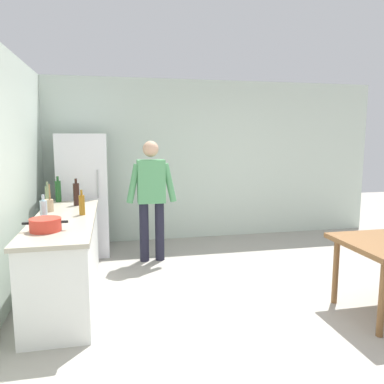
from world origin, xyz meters
TOP-DOWN VIEW (x-y plane):
  - ground_plane at (0.00, 0.00)m, footprint 14.00×14.00m
  - wall_back at (0.00, 3.00)m, footprint 6.40×0.12m
  - kitchen_counter at (-2.00, 0.80)m, footprint 0.64×2.20m
  - refrigerator at (-1.90, 2.40)m, footprint 0.70×0.67m
  - person at (-0.95, 1.85)m, footprint 0.70×0.22m
  - cooking_pot at (-2.09, 0.22)m, footprint 0.40×0.28m
  - utensil_jar at (-2.21, 1.17)m, footprint 0.11×0.11m
  - bottle_water_clear at (-2.15, 0.48)m, footprint 0.07×0.07m
  - bottle_vinegar_tall at (-2.25, 1.41)m, footprint 0.06×0.06m
  - bottle_wine_green at (-2.19, 1.83)m, footprint 0.08×0.08m
  - bottle_oil_amber at (-1.82, 0.89)m, footprint 0.06×0.06m
  - bottle_wine_dark at (-1.93, 1.51)m, footprint 0.08×0.08m

SIDE VIEW (x-z plane):
  - ground_plane at x=0.00m, z-range 0.00..0.00m
  - kitchen_counter at x=-2.00m, z-range 0.00..0.90m
  - refrigerator at x=-1.90m, z-range 0.00..1.80m
  - cooking_pot at x=-2.09m, z-range 0.90..1.02m
  - person at x=-0.95m, z-range 0.13..1.83m
  - utensil_jar at x=-2.21m, z-range 0.82..1.14m
  - bottle_oil_amber at x=-1.82m, z-range 0.88..1.16m
  - bottle_water_clear at x=-2.15m, z-range 0.88..1.18m
  - bottle_vinegar_tall at x=-2.25m, z-range 0.88..1.20m
  - bottle_wine_green at x=-2.19m, z-range 0.88..1.22m
  - bottle_wine_dark at x=-1.93m, z-range 0.88..1.22m
  - wall_back at x=0.00m, z-range 0.00..2.70m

